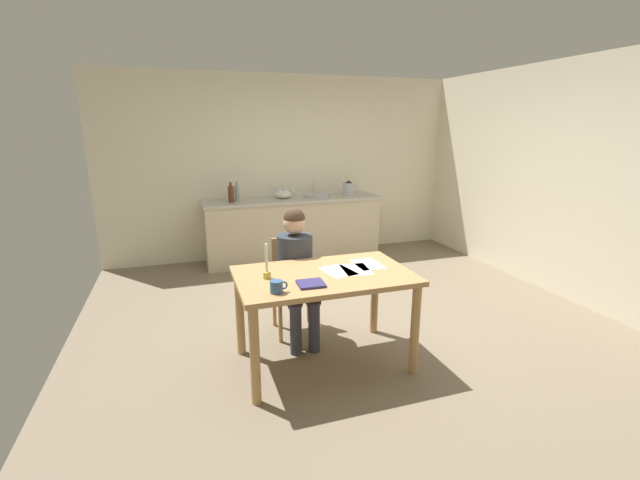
% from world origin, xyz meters
% --- Properties ---
extents(ground_plane, '(5.20, 5.20, 0.04)m').
position_xyz_m(ground_plane, '(0.00, 0.00, -0.02)').
color(ground_plane, '#7A6B56').
extents(wall_back, '(5.20, 0.12, 2.60)m').
position_xyz_m(wall_back, '(0.00, 2.60, 1.30)').
color(wall_back, silver).
rests_on(wall_back, ground).
extents(wall_right, '(0.12, 5.20, 2.60)m').
position_xyz_m(wall_right, '(2.60, 0.00, 1.30)').
color(wall_right, silver).
rests_on(wall_right, ground).
extents(kitchen_counter, '(2.51, 0.64, 0.90)m').
position_xyz_m(kitchen_counter, '(0.00, 2.24, 0.45)').
color(kitchen_counter, beige).
rests_on(kitchen_counter, ground).
extents(dining_table, '(1.36, 0.84, 0.78)m').
position_xyz_m(dining_table, '(-0.49, -0.60, 0.66)').
color(dining_table, tan).
rests_on(dining_table, ground).
extents(chair_at_table, '(0.42, 0.42, 0.88)m').
position_xyz_m(chair_at_table, '(-0.57, 0.06, 0.49)').
color(chair_at_table, tan).
rests_on(chair_at_table, ground).
extents(person_seated, '(0.34, 0.60, 1.19)m').
position_xyz_m(person_seated, '(-0.57, -0.08, 0.68)').
color(person_seated, '#333842').
rests_on(person_seated, ground).
extents(coffee_mug, '(0.13, 0.09, 0.09)m').
position_xyz_m(coffee_mug, '(-0.93, -0.87, 0.82)').
color(coffee_mug, '#33598C').
rests_on(coffee_mug, dining_table).
extents(candlestick, '(0.06, 0.06, 0.27)m').
position_xyz_m(candlestick, '(-0.93, -0.57, 0.85)').
color(candlestick, gold).
rests_on(candlestick, dining_table).
extents(book_magazine, '(0.20, 0.19, 0.02)m').
position_xyz_m(book_magazine, '(-0.66, -0.80, 0.78)').
color(book_magazine, navy).
rests_on(book_magazine, dining_table).
extents(paper_letter, '(0.21, 0.30, 0.00)m').
position_xyz_m(paper_letter, '(-0.07, -0.50, 0.78)').
color(paper_letter, white).
rests_on(paper_letter, dining_table).
extents(paper_bill, '(0.26, 0.33, 0.00)m').
position_xyz_m(paper_bill, '(-0.37, -0.58, 0.78)').
color(paper_bill, white).
rests_on(paper_bill, dining_table).
extents(paper_envelope, '(0.24, 0.32, 0.00)m').
position_xyz_m(paper_envelope, '(-0.22, -0.59, 0.78)').
color(paper_envelope, white).
rests_on(paper_envelope, dining_table).
extents(sink_unit, '(0.36, 0.36, 0.24)m').
position_xyz_m(sink_unit, '(0.37, 2.24, 0.92)').
color(sink_unit, '#B2B7BC').
rests_on(sink_unit, kitchen_counter).
extents(bottle_oil, '(0.08, 0.08, 0.27)m').
position_xyz_m(bottle_oil, '(-0.86, 2.15, 1.01)').
color(bottle_oil, '#593319').
rests_on(bottle_oil, kitchen_counter).
extents(bottle_vinegar, '(0.07, 0.07, 0.26)m').
position_xyz_m(bottle_vinegar, '(-0.77, 2.24, 1.01)').
color(bottle_vinegar, '#8C999E').
rests_on(bottle_vinegar, kitchen_counter).
extents(mixing_bowl, '(0.24, 0.24, 0.11)m').
position_xyz_m(mixing_bowl, '(-0.12, 2.27, 0.95)').
color(mixing_bowl, white).
rests_on(mixing_bowl, kitchen_counter).
extents(stovetop_kettle, '(0.18, 0.18, 0.22)m').
position_xyz_m(stovetop_kettle, '(0.86, 2.24, 1.00)').
color(stovetop_kettle, '#B7BABF').
rests_on(stovetop_kettle, kitchen_counter).
extents(wine_glass_near_sink, '(0.07, 0.07, 0.15)m').
position_xyz_m(wine_glass_near_sink, '(0.05, 2.39, 1.01)').
color(wine_glass_near_sink, silver).
rests_on(wine_glass_near_sink, kitchen_counter).
extents(wine_glass_by_kettle, '(0.07, 0.07, 0.15)m').
position_xyz_m(wine_glass_by_kettle, '(-0.05, 2.39, 1.01)').
color(wine_glass_by_kettle, silver).
rests_on(wine_glass_by_kettle, kitchen_counter).
extents(wine_glass_back_left, '(0.07, 0.07, 0.15)m').
position_xyz_m(wine_glass_back_left, '(-0.15, 2.39, 1.01)').
color(wine_glass_back_left, silver).
rests_on(wine_glass_back_left, kitchen_counter).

